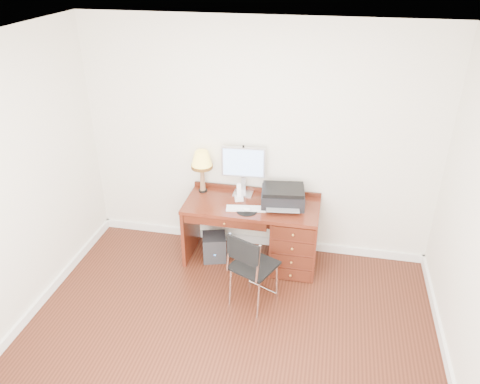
% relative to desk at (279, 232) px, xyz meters
% --- Properties ---
extents(ground, '(4.00, 4.00, 0.00)m').
position_rel_desk_xyz_m(ground, '(-0.32, -1.40, -0.41)').
color(ground, '#34150C').
rests_on(ground, ground).
extents(room_shell, '(4.00, 4.00, 4.00)m').
position_rel_desk_xyz_m(room_shell, '(-0.32, -0.77, -0.36)').
color(room_shell, silver).
rests_on(room_shell, ground).
extents(desk, '(1.50, 0.67, 0.75)m').
position_rel_desk_xyz_m(desk, '(0.00, 0.00, 0.00)').
color(desk, '#5B2113').
rests_on(desk, ground).
extents(monitor, '(0.50, 0.17, 0.57)m').
position_rel_desk_xyz_m(monitor, '(-0.47, 0.23, 0.70)').
color(monitor, silver).
rests_on(monitor, desk).
extents(keyboard, '(0.44, 0.19, 0.02)m').
position_rel_desk_xyz_m(keyboard, '(-0.36, -0.13, 0.35)').
color(keyboard, white).
rests_on(keyboard, desk).
extents(mouse_pad, '(0.23, 0.23, 0.05)m').
position_rel_desk_xyz_m(mouse_pad, '(-0.35, -0.17, 0.35)').
color(mouse_pad, black).
rests_on(mouse_pad, desk).
extents(printer, '(0.51, 0.42, 0.21)m').
position_rel_desk_xyz_m(printer, '(0.01, 0.05, 0.44)').
color(printer, black).
rests_on(printer, desk).
extents(leg_lamp, '(0.25, 0.25, 0.50)m').
position_rel_desk_xyz_m(leg_lamp, '(-0.94, 0.18, 0.71)').
color(leg_lamp, black).
rests_on(leg_lamp, desk).
extents(phone, '(0.12, 0.12, 0.20)m').
position_rel_desk_xyz_m(phone, '(-0.48, 0.06, 0.40)').
color(phone, white).
rests_on(phone, desk).
extents(pen_cup, '(0.07, 0.07, 0.09)m').
position_rel_desk_xyz_m(pen_cup, '(0.08, 0.08, 0.38)').
color(pen_cup, black).
rests_on(pen_cup, desk).
extents(chair, '(0.54, 0.55, 0.86)m').
position_rel_desk_xyz_m(chair, '(-0.17, -0.78, 0.11)').
color(chair, black).
rests_on(chair, ground).
extents(equipment_box, '(0.33, 0.33, 0.31)m').
position_rel_desk_xyz_m(equipment_box, '(-0.75, -0.07, -0.26)').
color(equipment_box, black).
rests_on(equipment_box, ground).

